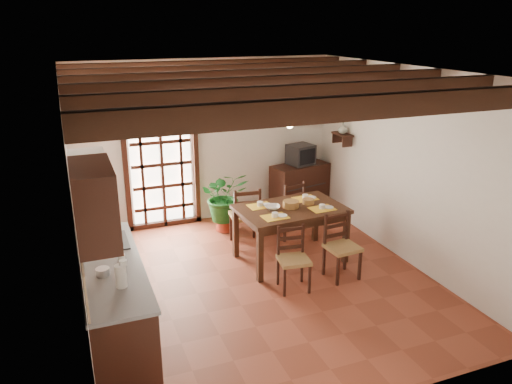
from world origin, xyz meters
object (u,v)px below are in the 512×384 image
kitchen_counter (114,300)px  potted_plant (225,198)px  pendant_lamp (290,120)px  sideboard (300,188)px  dining_table (291,214)px  chair_near_left (293,270)px  crt_tv (301,155)px  chair_near_right (341,258)px  chair_far_right (288,219)px  chair_far_left (245,226)px

kitchen_counter → potted_plant: size_ratio=1.00×
pendant_lamp → sideboard: bearing=58.7°
dining_table → chair_near_left: size_ratio=1.86×
sideboard → chair_near_left: bearing=-130.1°
chair_near_left → crt_tv: bearing=70.4°
sideboard → pendant_lamp: (-1.00, -1.65, 1.63)m
chair_near_right → potted_plant: potted_plant is taller
chair_far_right → crt_tv: bearing=-139.1°
sideboard → crt_tv: 0.64m
kitchen_counter → chair_far_right: 3.50m
sideboard → pendant_lamp: pendant_lamp is taller
chair_far_left → pendant_lamp: 1.94m
chair_far_left → sideboard: (1.44, 1.01, 0.15)m
chair_near_right → sideboard: size_ratio=0.86×
chair_far_right → sideboard: chair_far_right is taller
chair_near_left → chair_near_right: (0.75, 0.05, 0.02)m
crt_tv → pendant_lamp: bearing=-135.4°
crt_tv → chair_near_left: bearing=-131.5°
dining_table → chair_near_right: (0.43, -0.75, -0.43)m
chair_near_left → chair_far_right: (0.65, 1.60, 0.03)m
potted_plant → chair_near_right: bearing=-65.3°
dining_table → pendant_lamp: bearing=86.3°
dining_table → chair_far_right: size_ratio=1.65×
chair_far_right → crt_tv: crt_tv is taller
dining_table → kitchen_counter: bearing=-161.5°
chair_near_right → chair_far_right: size_ratio=0.95×
kitchen_counter → crt_tv: 4.63m
chair_near_left → crt_tv: (1.33, 2.55, 0.82)m
chair_far_left → chair_far_right: (0.76, 0.05, -0.00)m
chair_far_left → crt_tv: crt_tv is taller
chair_near_left → chair_far_left: 1.55m
chair_far_left → chair_far_right: bearing=-169.9°
chair_far_left → potted_plant: (-0.13, 0.64, 0.27)m
chair_far_right → dining_table: bearing=53.9°
chair_near_left → dining_table: bearing=75.8°
kitchen_counter → chair_near_left: kitchen_counter is taller
chair_far_right → potted_plant: (-0.89, 0.59, 0.27)m
chair_near_right → chair_far_right: chair_far_right is taller
chair_far_left → sideboard: bearing=-138.6°
kitchen_counter → chair_far_right: bearing=32.4°
chair_far_right → sideboard: 1.18m
kitchen_counter → chair_near_right: 3.07m
chair_far_left → crt_tv: size_ratio=1.92×
chair_far_left → sideboard: 1.76m
dining_table → pendant_lamp: size_ratio=1.86×
kitchen_counter → pendant_lamp: 3.29m
chair_near_right → potted_plant: (-0.99, 2.14, 0.29)m
chair_far_right → pendant_lamp: pendant_lamp is taller
chair_near_right → crt_tv: bearing=72.4°
chair_far_left → dining_table: bearing=126.3°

